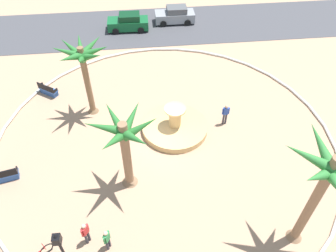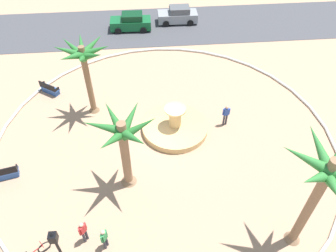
# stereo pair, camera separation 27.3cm
# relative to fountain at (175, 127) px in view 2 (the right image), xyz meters

# --- Properties ---
(ground_plane) EXTENTS (80.00, 80.00, 0.00)m
(ground_plane) POSITION_rel_fountain_xyz_m (-0.77, -0.87, -0.30)
(ground_plane) COLOR tan
(plaza_curb) EXTENTS (22.87, 22.87, 0.20)m
(plaza_curb) POSITION_rel_fountain_xyz_m (-0.77, -0.87, -0.20)
(plaza_curb) COLOR silver
(plaza_curb) RESTS_ON ground
(street_asphalt) EXTENTS (48.00, 8.00, 0.03)m
(street_asphalt) POSITION_rel_fountain_xyz_m (-0.77, 14.97, -0.28)
(street_asphalt) COLOR #424247
(street_asphalt) RESTS_ON ground
(fountain) EXTENTS (4.57, 4.57, 1.99)m
(fountain) POSITION_rel_fountain_xyz_m (0.00, 0.00, 0.00)
(fountain) COLOR tan
(fountain) RESTS_ON ground
(palm_tree_near_fountain) EXTENTS (4.16, 4.13, 6.77)m
(palm_tree_near_fountain) POSITION_rel_fountain_xyz_m (5.32, -8.61, 4.91)
(palm_tree_near_fountain) COLOR #8E6B4C
(palm_tree_near_fountain) RESTS_ON ground
(palm_tree_by_curb) EXTENTS (3.99, 3.77, 5.18)m
(palm_tree_by_curb) POSITION_rel_fountain_xyz_m (-3.23, -4.11, 3.42)
(palm_tree_by_curb) COLOR #8E6B4C
(palm_tree_by_curb) RESTS_ON ground
(palm_tree_mid_plaza) EXTENTS (3.72, 3.62, 5.67)m
(palm_tree_mid_plaza) POSITION_rel_fountain_xyz_m (-5.78, 2.55, 4.14)
(palm_tree_mid_plaza) COLOR brown
(palm_tree_mid_plaza) RESTS_ON ground
(bench_east) EXTENTS (1.60, 1.32, 1.00)m
(bench_east) POSITION_rel_fountain_xyz_m (-9.34, 4.95, 0.05)
(bench_east) COLOR #335BA8
(bench_east) RESTS_ON ground
(bench_west) EXTENTS (1.67, 0.84, 1.00)m
(bench_west) POSITION_rel_fountain_xyz_m (-10.70, -3.17, 0.05)
(bench_west) COLOR #335BA8
(bench_west) RESTS_ON ground
(person_cyclist_helmet) EXTENTS (0.34, 0.48, 1.61)m
(person_cyclist_helmet) POSITION_rel_fountain_xyz_m (-4.42, -8.15, 0.60)
(person_cyclist_helmet) COLOR #33333D
(person_cyclist_helmet) RESTS_ON ground
(person_cyclist_photo) EXTENTS (0.36, 0.45, 1.68)m
(person_cyclist_photo) POSITION_rel_fountain_xyz_m (-5.49, -7.70, 0.65)
(person_cyclist_photo) COLOR #33333D
(person_cyclist_photo) RESTS_ON ground
(person_pedestrian_stroll) EXTENTS (0.53, 0.22, 1.71)m
(person_pedestrian_stroll) POSITION_rel_fountain_xyz_m (3.58, 0.23, 0.66)
(person_pedestrian_stroll) COLOR #33333D
(person_pedestrian_stroll) RESTS_ON ground
(parked_car_leftmost) EXTENTS (4.04, 2.00, 1.67)m
(parked_car_leftmost) POSITION_rel_fountain_xyz_m (-2.87, 14.56, 0.48)
(parked_car_leftmost) COLOR #145B2D
(parked_car_leftmost) RESTS_ON ground
(parked_car_second) EXTENTS (4.02, 1.95, 1.67)m
(parked_car_second) POSITION_rel_fountain_xyz_m (1.93, 15.60, 0.48)
(parked_car_second) COLOR gray
(parked_car_second) RESTS_ON ground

